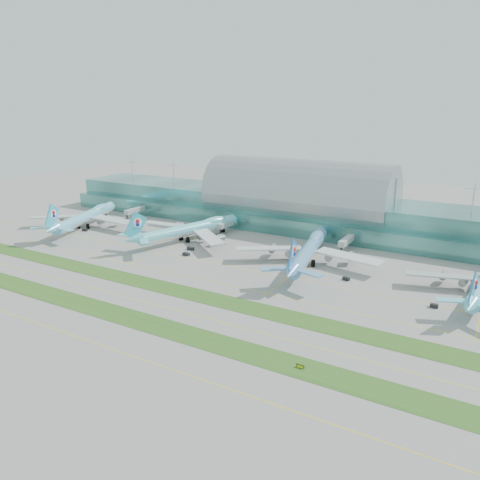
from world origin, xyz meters
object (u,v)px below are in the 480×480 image
Objects in this scene: airliner_b at (191,228)px; taxiway_sign_east at (300,366)px; airliner_c at (309,249)px; terminal at (298,205)px; airliner_a at (86,216)px.

airliner_b reaches higher than taxiway_sign_east.
airliner_c is (74.89, -4.42, 0.14)m from airliner_b.
terminal reaches higher than taxiway_sign_east.
terminal is 73.42m from airliner_b.
airliner_c is (34.29, -65.16, -7.19)m from terminal.
taxiway_sign_east is (185.48, -87.58, -6.39)m from airliner_a.
airliner_a reaches higher than airliner_b.
terminal reaches higher than airliner_b.
airliner_b is (-40.59, -60.73, -7.33)m from terminal.
airliner_b is (75.98, 8.69, -0.03)m from airliner_a.
airliner_b is at bearing 166.02° from airliner_c.
terminal is 73.98m from airliner_c.
airliner_c reaches higher than taxiway_sign_east.
airliner_a is 76.48m from airliner_b.
terminal is 172.00m from taxiway_sign_east.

